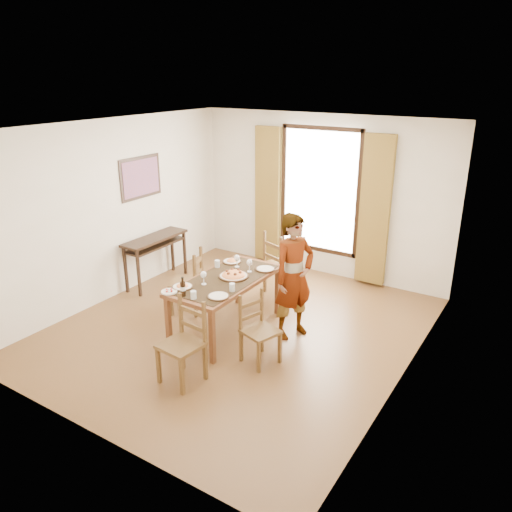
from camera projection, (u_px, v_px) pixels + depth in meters
The scene contains 22 objects.
ground at pixel (238, 328), 6.86m from camera, with size 5.00×5.00×0.00m, color #513919.
room_shell at pixel (242, 218), 6.42m from camera, with size 4.60×5.10×2.74m.
console_table at pixel (155, 244), 8.11m from camera, with size 0.38×1.20×0.80m.
dining_table at pixel (226, 283), 6.60m from camera, with size 0.81×1.67×0.76m.
chair_west at pixel (188, 283), 7.21m from camera, with size 0.55×0.55×0.95m.
chair_north at pixel (280, 265), 7.78m from camera, with size 0.58×0.58×1.02m.
chair_south at pixel (183, 345), 5.58m from camera, with size 0.47×0.47×0.98m.
chair_east at pixel (259, 331), 5.96m from camera, with size 0.49×0.49×0.87m.
man at pixel (294, 277), 6.43m from camera, with size 0.60×0.72×1.67m, color gray.
plate_sw at pixel (182, 285), 6.29m from camera, with size 0.27×0.27×0.05m, color silver, non-canonical shape.
plate_se at pixel (218, 295), 6.03m from camera, with size 0.27×0.27×0.05m, color silver, non-canonical shape.
plate_nw at pixel (232, 260), 7.13m from camera, with size 0.27×0.27×0.05m, color silver, non-canonical shape.
plate_ne at pixel (265, 268), 6.86m from camera, with size 0.27×0.27×0.05m, color silver, non-canonical shape.
pasta_platter at pixel (234, 274), 6.60m from camera, with size 0.40×0.40×0.10m, color red, non-canonical shape.
caprese_plate at pixel (169, 291), 6.16m from camera, with size 0.20×0.20×0.04m, color silver, non-canonical shape.
wine_glass_a at pixel (204, 278), 6.36m from camera, with size 0.08×0.08×0.18m, color white, non-canonical shape.
wine_glass_b at pixel (249, 265), 6.76m from camera, with size 0.08×0.08×0.18m, color white, non-canonical shape.
wine_glass_c at pixel (237, 261), 6.93m from camera, with size 0.08×0.08×0.18m, color white, non-canonical shape.
tumbler_a at pixel (232, 287), 6.19m from camera, with size 0.07×0.07×0.10m, color silver.
tumbler_b at pixel (217, 264), 6.94m from camera, with size 0.07×0.07×0.10m, color silver.
tumbler_c at pixel (193, 295), 5.97m from camera, with size 0.07×0.07×0.10m, color silver.
wine_bottle at pixel (183, 286), 6.03m from camera, with size 0.07×0.07×0.25m, color black, non-canonical shape.
Camera 1 is at (3.46, -5.01, 3.33)m, focal length 35.00 mm.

